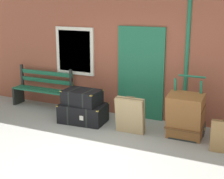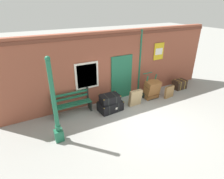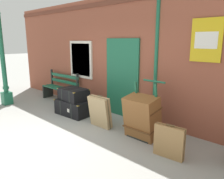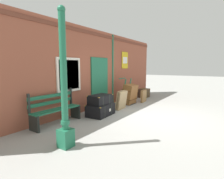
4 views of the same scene
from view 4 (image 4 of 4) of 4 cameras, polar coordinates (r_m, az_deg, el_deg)
The scene contains 11 objects.
ground_plane at distance 6.42m, azimuth 12.80°, elevation -8.44°, with size 60.00×60.00×0.00m, color gray.
brick_facade at distance 7.49m, azimuth -5.84°, elevation 6.33°, with size 10.40×0.35×3.20m.
lamp_post at distance 3.84m, azimuth -15.03°, elevation -2.16°, with size 0.28×0.28×2.93m.
platform_bench at distance 5.66m, azimuth -17.63°, elevation -6.09°, with size 1.60×0.43×1.01m.
steamer_trunk_base at distance 6.37m, azimuth -3.66°, elevation -6.43°, with size 1.06×0.72×0.43m.
steamer_trunk_middle at distance 6.28m, azimuth -3.77°, elevation -3.18°, with size 0.83×0.57×0.33m.
porters_trolley at distance 8.35m, azimuth 4.63°, elevation -2.70°, with size 0.71×0.59×1.20m.
large_brown_trunk at distance 8.24m, azimuth 5.71°, elevation -1.47°, with size 0.70×0.57×0.94m.
suitcase_beige at distance 8.86m, azimuth 10.07°, elevation -2.06°, with size 0.55×0.17×0.63m.
suitcase_brown at distance 7.22m, azimuth 3.02°, elevation -3.40°, with size 0.61×0.28×0.78m.
corner_trunk at distance 10.22m, azimuth 10.17°, elevation -1.12°, with size 0.70×0.50×0.49m.
Camera 4 is at (-5.79, -2.16, 1.73)m, focal length 28.53 mm.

